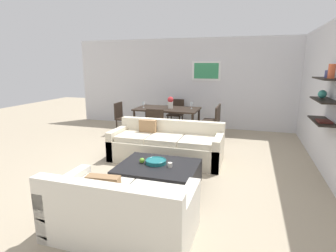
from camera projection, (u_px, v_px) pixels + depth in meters
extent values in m
plane|color=tan|center=(156.00, 165.00, 5.28)|extent=(18.00, 18.00, 0.00)
cube|color=silver|center=(204.00, 84.00, 8.18)|extent=(8.40, 0.06, 2.70)
cube|color=white|center=(206.00, 71.00, 8.03)|extent=(0.86, 0.02, 0.57)
cube|color=#338C59|center=(206.00, 71.00, 8.01)|extent=(0.73, 0.01, 0.46)
cube|color=silver|center=(331.00, 98.00, 4.66)|extent=(0.06, 8.20, 2.70)
cube|color=black|center=(327.00, 79.00, 4.32)|extent=(0.28, 0.90, 0.02)
cube|color=black|center=(324.00, 100.00, 4.40)|extent=(0.28, 0.90, 0.02)
cube|color=black|center=(322.00, 121.00, 4.48)|extent=(0.28, 0.90, 0.02)
cylinder|color=#D85933|center=(332.00, 71.00, 4.11)|extent=(0.10, 0.10, 0.22)
sphere|color=teal|center=(322.00, 94.00, 4.55)|extent=(0.14, 0.14, 0.14)
cylinder|color=#4C518C|center=(327.00, 74.00, 4.35)|extent=(0.07, 0.07, 0.12)
cube|color=#4C1E19|center=(324.00, 121.00, 4.33)|extent=(0.20, 0.28, 0.03)
cube|color=beige|center=(166.00, 150.00, 5.48)|extent=(2.25, 0.90, 0.42)
cube|color=beige|center=(171.00, 128.00, 5.73)|extent=(2.25, 0.16, 0.36)
cube|color=beige|center=(119.00, 142.00, 5.76)|extent=(0.14, 0.90, 0.60)
cube|color=beige|center=(218.00, 151.00, 5.15)|extent=(0.14, 0.90, 0.60)
cube|color=beige|center=(135.00, 136.00, 5.57)|extent=(0.64, 0.70, 0.10)
cube|color=beige|center=(165.00, 139.00, 5.38)|extent=(0.64, 0.70, 0.10)
cube|color=beige|center=(198.00, 141.00, 5.19)|extent=(0.64, 0.70, 0.10)
cube|color=#99724C|center=(148.00, 128.00, 5.70)|extent=(0.36, 0.13, 0.36)
cube|color=silver|center=(122.00, 217.00, 3.08)|extent=(1.64, 0.90, 0.42)
cube|color=silver|center=(104.00, 201.00, 2.65)|extent=(1.64, 0.16, 0.36)
cube|color=silver|center=(186.00, 221.00, 2.85)|extent=(0.14, 0.90, 0.60)
cube|color=silver|center=(67.00, 200.00, 3.28)|extent=(0.14, 0.90, 0.60)
cube|color=silver|center=(151.00, 199.00, 2.97)|extent=(0.66, 0.70, 0.10)
cube|color=silver|center=(97.00, 191.00, 3.16)|extent=(0.66, 0.70, 0.10)
cube|color=#99724C|center=(104.00, 192.00, 2.85)|extent=(0.37, 0.16, 0.36)
cube|color=black|center=(158.00, 176.00, 4.26)|extent=(1.23, 0.98, 0.38)
cylinder|color=#19666B|center=(156.00, 162.00, 4.28)|extent=(0.33, 0.33, 0.05)
torus|color=#19666B|center=(156.00, 160.00, 4.27)|extent=(0.33, 0.33, 0.02)
cylinder|color=silver|center=(170.00, 165.00, 4.13)|extent=(0.07, 0.07, 0.07)
sphere|color=#669E2D|center=(142.00, 160.00, 4.30)|extent=(0.08, 0.08, 0.08)
cube|color=black|center=(167.00, 109.00, 7.39)|extent=(1.73, 0.98, 0.04)
cylinder|color=black|center=(134.00, 124.00, 7.30)|extent=(0.06, 0.06, 0.71)
cylinder|color=black|center=(192.00, 128.00, 6.84)|extent=(0.06, 0.06, 0.71)
cylinder|color=black|center=(146.00, 118.00, 8.10)|extent=(0.06, 0.06, 0.71)
cylinder|color=black|center=(199.00, 121.00, 7.64)|extent=(0.06, 0.06, 0.71)
cube|color=black|center=(158.00, 126.00, 6.70)|extent=(0.44, 0.44, 0.04)
cube|color=black|center=(155.00, 118.00, 6.46)|extent=(0.44, 0.04, 0.43)
cylinder|color=black|center=(167.00, 133.00, 6.86)|extent=(0.04, 0.04, 0.41)
cylinder|color=black|center=(153.00, 132.00, 6.97)|extent=(0.04, 0.04, 0.41)
cylinder|color=black|center=(162.00, 137.00, 6.53)|extent=(0.04, 0.04, 0.41)
cylinder|color=black|center=(148.00, 136.00, 6.63)|extent=(0.04, 0.04, 0.41)
cube|color=black|center=(125.00, 119.00, 7.59)|extent=(0.44, 0.44, 0.04)
cube|color=black|center=(118.00, 110.00, 7.59)|extent=(0.04, 0.44, 0.43)
cylinder|color=black|center=(128.00, 128.00, 7.42)|extent=(0.04, 0.04, 0.41)
cylinder|color=black|center=(134.00, 125.00, 7.75)|extent=(0.04, 0.04, 0.41)
cylinder|color=black|center=(117.00, 127.00, 7.52)|extent=(0.04, 0.04, 0.41)
cylinder|color=black|center=(123.00, 125.00, 7.86)|extent=(0.04, 0.04, 0.41)
cube|color=black|center=(209.00, 124.00, 6.91)|extent=(0.44, 0.44, 0.04)
cube|color=black|center=(217.00, 115.00, 6.80)|extent=(0.04, 0.44, 0.43)
cylinder|color=black|center=(203.00, 130.00, 7.18)|extent=(0.04, 0.04, 0.41)
cylinder|color=black|center=(200.00, 134.00, 6.84)|extent=(0.04, 0.04, 0.41)
cylinder|color=black|center=(216.00, 131.00, 7.07)|extent=(0.04, 0.04, 0.41)
cylinder|color=black|center=(214.00, 135.00, 6.74)|extent=(0.04, 0.04, 0.41)
cube|color=black|center=(175.00, 115.00, 8.21)|extent=(0.44, 0.44, 0.04)
cube|color=black|center=(177.00, 106.00, 8.34)|extent=(0.44, 0.04, 0.43)
cylinder|color=black|center=(168.00, 123.00, 8.14)|extent=(0.04, 0.04, 0.41)
cylinder|color=black|center=(179.00, 123.00, 8.04)|extent=(0.04, 0.04, 0.41)
cylinder|color=black|center=(171.00, 120.00, 8.48)|extent=(0.04, 0.04, 0.41)
cylinder|color=black|center=(182.00, 121.00, 8.38)|extent=(0.04, 0.04, 0.41)
cube|color=black|center=(211.00, 121.00, 7.32)|extent=(0.44, 0.44, 0.04)
cube|color=black|center=(219.00, 113.00, 7.21)|extent=(0.04, 0.44, 0.43)
cylinder|color=black|center=(205.00, 127.00, 7.59)|extent=(0.04, 0.04, 0.41)
cylinder|color=black|center=(203.00, 130.00, 7.25)|extent=(0.04, 0.04, 0.41)
cylinder|color=black|center=(218.00, 128.00, 7.48)|extent=(0.04, 0.04, 0.41)
cylinder|color=black|center=(217.00, 131.00, 7.15)|extent=(0.04, 0.04, 0.41)
cylinder|color=silver|center=(191.00, 109.00, 7.31)|extent=(0.06, 0.06, 0.01)
cylinder|color=silver|center=(191.00, 107.00, 7.30)|extent=(0.01, 0.01, 0.08)
cylinder|color=silver|center=(192.00, 104.00, 7.28)|extent=(0.07, 0.07, 0.09)
cylinder|color=silver|center=(144.00, 108.00, 7.46)|extent=(0.06, 0.06, 0.01)
cylinder|color=silver|center=(144.00, 106.00, 7.45)|extent=(0.01, 0.01, 0.08)
cylinder|color=silver|center=(144.00, 103.00, 7.43)|extent=(0.07, 0.07, 0.08)
cylinder|color=silver|center=(172.00, 106.00, 7.78)|extent=(0.06, 0.06, 0.01)
cylinder|color=silver|center=(172.00, 104.00, 7.77)|extent=(0.01, 0.01, 0.08)
cylinder|color=silver|center=(172.00, 101.00, 7.75)|extent=(0.07, 0.07, 0.10)
cylinder|color=silver|center=(170.00, 105.00, 7.33)|extent=(0.13, 0.13, 0.18)
sphere|color=red|center=(170.00, 100.00, 7.30)|extent=(0.16, 0.16, 0.16)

